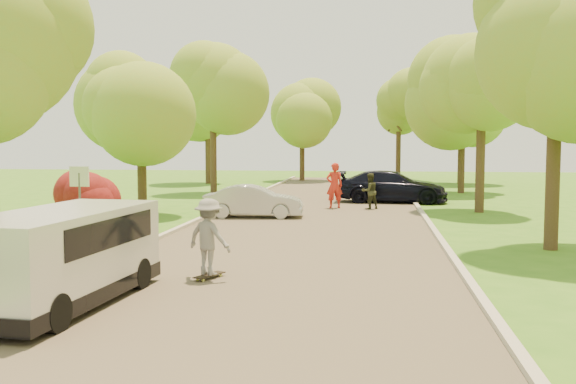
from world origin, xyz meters
The scene contains 22 objects.
ground centered at (0.00, 0.00, 0.00)m, with size 100.00×100.00×0.00m, color #39721B.
road centered at (0.00, 8.00, 0.01)m, with size 8.00×60.00×0.01m, color #4C4438.
curb_left centered at (-4.05, 8.00, 0.06)m, with size 0.18×60.00×0.12m, color #B2AD9E.
curb_right centered at (4.05, 8.00, 0.06)m, with size 0.18×60.00×0.12m, color #B2AD9E.
street_sign centered at (-5.80, 4.00, 1.56)m, with size 0.55×0.06×2.17m.
red_shrub centered at (-6.30, 5.50, 1.10)m, with size 1.70×1.70×1.95m.
tree_l_midb centered at (-6.81, 12.00, 4.59)m, with size 4.30×4.20×6.62m.
tree_l_far centered at (-6.39, 22.00, 5.47)m, with size 4.92×4.80×7.79m.
tree_r_mida centered at (7.02, 5.00, 5.54)m, with size 5.13×5.00×7.95m.
tree_r_midb centered at (6.60, 14.00, 4.88)m, with size 4.51×4.40×7.01m.
tree_r_far centered at (7.23, 24.00, 5.83)m, with size 5.33×5.20×8.34m.
tree_bg_a centered at (-8.78, 30.00, 5.31)m, with size 5.12×5.00×7.72m.
tree_bg_b centered at (8.22, 32.00, 5.54)m, with size 5.12×5.00×7.95m.
tree_bg_c centered at (-2.79, 34.00, 5.02)m, with size 4.92×4.80×7.33m.
tree_bg_d centered at (4.22, 36.00, 5.31)m, with size 5.12×5.00×7.72m.
minivan centered at (-3.20, -2.16, 0.88)m, with size 2.07×4.58×1.66m.
silver_sedan centered at (-2.30, 11.06, 0.61)m, with size 1.29×3.70×1.22m, color #ABABB0.
dark_sedan centered at (3.01, 17.75, 0.74)m, with size 2.09×5.13×1.49m, color black.
longboard centered at (-1.21, 0.23, 0.09)m, with size 0.54×0.83×0.09m.
skateboarder centered at (-1.21, 0.23, 0.89)m, with size 1.02×0.59×1.58m, color gray.
person_striped centered at (0.51, 14.79, 0.98)m, with size 0.71×0.47×1.95m, color red.
person_olive centered at (2.00, 14.59, 0.77)m, with size 0.74×0.58×1.53m, color #2A2D1B.
Camera 1 is at (2.12, -12.51, 2.84)m, focal length 40.00 mm.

